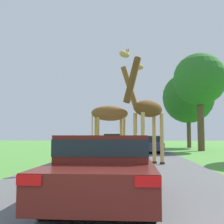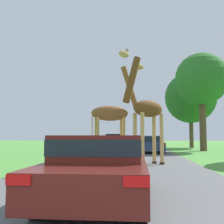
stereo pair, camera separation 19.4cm
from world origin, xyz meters
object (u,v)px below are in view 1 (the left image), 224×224
Objects in this scene: car_queue_right at (113,141)px; tree_left_edge at (188,98)px; car_lead_maroon at (105,165)px; tree_mid_field at (200,80)px; giraffe_companion at (145,110)px; giraffe_near_road at (114,112)px; car_queue_left at (150,144)px; car_far_ahead at (92,146)px.

tree_left_edge reaches higher than car_queue_right.
tree_mid_field is at bearing 71.52° from car_lead_maroon.
car_lead_maroon is 1.00× the size of car_queue_right.
giraffe_companion is at bearing 80.92° from car_lead_maroon.
tree_mid_field is (7.04, 11.45, 3.88)m from giraffe_near_road.
car_queue_left is 0.53× the size of tree_left_edge.
car_queue_right is 0.99× the size of car_queue_left.
tree_mid_field is at bearing -18.43° from car_queue_right.
car_queue_left is at bearing -117.17° from tree_left_edge.
car_lead_maroon is 17.01m from car_queue_left.
car_queue_left is 12.09m from tree_left_edge.
giraffe_companion reaches higher than car_far_ahead.
tree_mid_field is at bearing -64.66° from giraffe_companion.
giraffe_companion is 1.15× the size of car_queue_left.
car_queue_right is 0.51× the size of tree_mid_field.
car_lead_maroon is 0.99× the size of car_queue_left.
car_lead_maroon is at bearing -104.49° from tree_left_edge.
tree_left_edge is (7.31, 18.32, 3.17)m from giraffe_near_road.
giraffe_companion is at bearing 34.61° from giraffe_near_road.
giraffe_near_road is 14.28m from car_queue_right.
giraffe_companion is at bearing -113.46° from tree_mid_field.
giraffe_near_road reaches higher than giraffe_companion.
car_far_ahead is at bearing -129.53° from car_queue_left.
car_queue_right is 10.38m from car_far_ahead.
tree_left_edge is at bearing 26.68° from car_queue_right.
car_lead_maroon is 21.68m from tree_mid_field.
car_lead_maroon reaches higher than car_far_ahead.
tree_left_edge is 6.91m from tree_mid_field.
giraffe_near_road is at bearing -105.02° from car_queue_left.
car_lead_maroon is at bearing -96.33° from car_queue_left.
car_lead_maroon is (0.41, -8.38, -1.82)m from giraffe_near_road.
car_queue_left is 7.98m from tree_mid_field.
car_queue_left is (2.29, 8.53, -1.82)m from giraffe_near_road.
tree_left_edge reaches higher than car_lead_maroon.
car_far_ahead is (-1.63, 3.77, -1.84)m from giraffe_near_road.
tree_left_edge reaches higher than car_far_ahead.
car_queue_right is 10.52m from tree_left_edge.
car_queue_right is 6.51m from car_queue_left.
car_queue_right is 1.10× the size of car_far_ahead.
car_far_ahead is 0.46× the size of tree_mid_field.
car_queue_left reaches higher than car_lead_maroon.
giraffe_companion reaches higher than car_queue_right.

